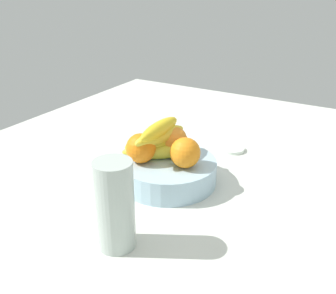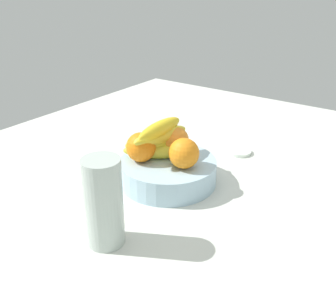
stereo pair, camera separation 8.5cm
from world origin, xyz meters
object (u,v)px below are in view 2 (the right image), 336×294
Objects in this scene: orange_front_right at (175,141)px; orange_center at (141,147)px; fruit_bowl at (168,171)px; orange_front_left at (184,153)px; thermos_tumbler at (104,202)px; jar_lid at (239,152)px; banana_bunch at (158,140)px.

orange_center is (-8.82, 4.69, 0.00)cm from orange_front_right.
orange_front_right reaches higher than fruit_bowl.
thermos_tumbler is at bearing 177.85° from orange_front_left.
orange_front_right is 26.94cm from jar_lid.
orange_front_left is 11.87cm from orange_center.
fruit_bowl is 29.36cm from jar_lid.
orange_front_left is 0.45× the size of banana_bunch.
fruit_bowl is 3.31× the size of orange_front_right.
orange_front_left is 30.55cm from jar_lid.
banana_bunch is 32.25cm from jar_lid.
thermos_tumbler reaches higher than orange_center.
orange_front_left reaches higher than fruit_bowl.
orange_center is 26.67cm from thermos_tumbler.
orange_front_right is at bearing 51.54° from orange_front_left.
orange_front_right is at bearing 9.50° from thermos_tumbler.
thermos_tumbler is (-28.70, -4.45, 6.47)cm from fruit_bowl.
fruit_bowl is at bearing 84.14° from orange_front_left.
banana_bunch is at bearing 86.14° from orange_front_left.
thermos_tumbler reaches higher than orange_front_right.
banana_bunch is at bearing 159.18° from jar_lid.
thermos_tumbler is at bearing -157.31° from orange_center.
banana_bunch is (0.03, 3.35, 8.52)cm from fruit_bowl.
orange_front_left is at bearing -128.46° from orange_front_right.
orange_center is 1.02× the size of jar_lid.
orange_front_right is at bearing 160.09° from jar_lid.
orange_front_left is 1.00× the size of orange_center.
banana_bunch is (-4.68, 2.21, 1.36)cm from orange_front_right.
orange_center is 0.41× the size of thermos_tumbler.
fruit_bowl is 9.05cm from orange_front_left.
jar_lid is (23.57, -8.54, -9.87)cm from orange_front_right.
fruit_bowl is 3.31× the size of orange_front_left.
banana_bunch reaches higher than jar_lid.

